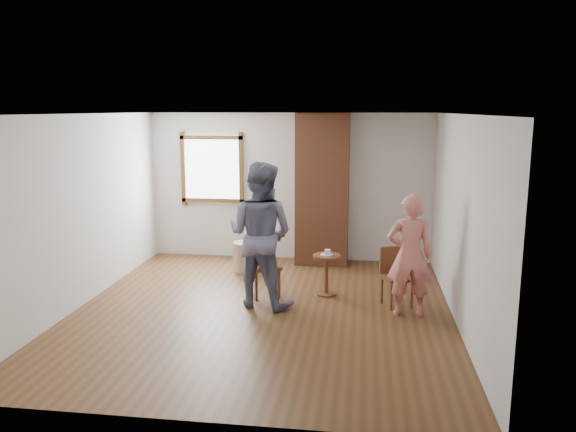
% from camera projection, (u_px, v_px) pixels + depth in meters
% --- Properties ---
extents(ground, '(5.50, 5.50, 0.00)m').
position_uv_depth(ground, '(263.00, 311.00, 7.52)').
color(ground, brown).
rests_on(ground, ground).
extents(room_shell, '(5.04, 5.52, 2.62)m').
position_uv_depth(room_shell, '(265.00, 171.00, 7.78)').
color(room_shell, silver).
rests_on(room_shell, ground).
extents(brick_chimney, '(0.90, 0.50, 2.60)m').
position_uv_depth(brick_chimney, '(322.00, 190.00, 9.63)').
color(brick_chimney, '#9A5536').
rests_on(brick_chimney, ground).
extents(stoneware_crock, '(0.48, 0.48, 0.50)m').
position_uv_depth(stoneware_crock, '(245.00, 257.00, 9.29)').
color(stoneware_crock, tan).
rests_on(stoneware_crock, ground).
extents(dark_pot, '(0.20, 0.20, 0.17)m').
position_uv_depth(dark_pot, '(267.00, 259.00, 9.83)').
color(dark_pot, black).
rests_on(dark_pot, ground).
extents(dining_chair_left, '(0.54, 0.54, 0.88)m').
position_uv_depth(dining_chair_left, '(264.00, 261.00, 8.11)').
color(dining_chair_left, brown).
rests_on(dining_chair_left, ground).
extents(dining_chair_right, '(0.49, 0.49, 0.80)m').
position_uv_depth(dining_chair_right, '(395.00, 273.00, 7.69)').
color(dining_chair_right, brown).
rests_on(dining_chair_right, ground).
extents(side_table, '(0.40, 0.40, 0.60)m').
position_uv_depth(side_table, '(326.00, 268.00, 8.09)').
color(side_table, brown).
rests_on(side_table, ground).
extents(cake_plate, '(0.18, 0.18, 0.01)m').
position_uv_depth(cake_plate, '(327.00, 255.00, 8.05)').
color(cake_plate, white).
rests_on(cake_plate, side_table).
extents(cake_slice, '(0.08, 0.07, 0.06)m').
position_uv_depth(cake_slice, '(327.00, 252.00, 8.05)').
color(cake_slice, silver).
rests_on(cake_slice, cake_plate).
extents(man, '(1.14, 1.00, 1.98)m').
position_uv_depth(man, '(260.00, 235.00, 7.59)').
color(man, '#16193D').
rests_on(man, ground).
extents(person_pink, '(0.62, 0.43, 1.61)m').
position_uv_depth(person_pink, '(410.00, 256.00, 7.22)').
color(person_pink, '#D37569').
rests_on(person_pink, ground).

